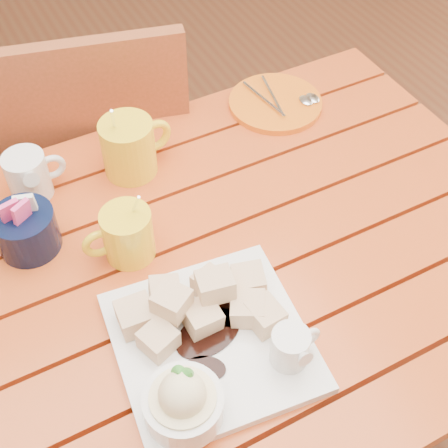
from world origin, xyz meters
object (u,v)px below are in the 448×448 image
dessert_plate (206,347)px  coffee_mug_right (130,146)px  table (197,308)px  coffee_mug_left (126,234)px  chair_far (92,169)px  orange_saucer (276,103)px

dessert_plate → coffee_mug_right: 0.42m
coffee_mug_right → table: bearing=-98.5°
coffee_mug_left → dessert_plate: bearing=-79.8°
chair_far → coffee_mug_right: bearing=108.2°
table → chair_far: size_ratio=1.29×
coffee_mug_left → coffee_mug_right: coffee_mug_right is taller
dessert_plate → coffee_mug_right: size_ratio=1.87×
coffee_mug_left → orange_saucer: size_ratio=0.72×
coffee_mug_right → chair_far: 0.40m
coffee_mug_right → chair_far: bearing=86.0°
chair_far → orange_saucer: bearing=159.7°
coffee_mug_left → orange_saucer: bearing=32.0°
orange_saucer → chair_far: chair_far is taller
table → orange_saucer: bearing=42.1°
table → coffee_mug_right: bearing=89.4°
dessert_plate → coffee_mug_left: size_ratio=2.20×
table → coffee_mug_right: (0.00, 0.26, 0.16)m
coffee_mug_left → orange_saucer: 0.47m
coffee_mug_right → coffee_mug_left: bearing=-122.1°
orange_saucer → chair_far: bearing=145.4°
dessert_plate → orange_saucer: (0.39, 0.45, -0.02)m
coffee_mug_right → chair_far: size_ratio=0.17×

